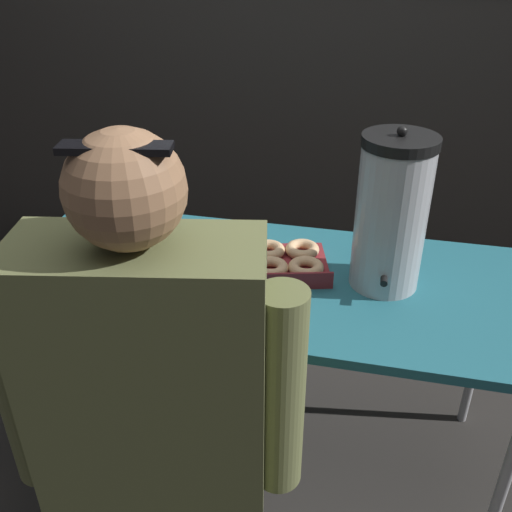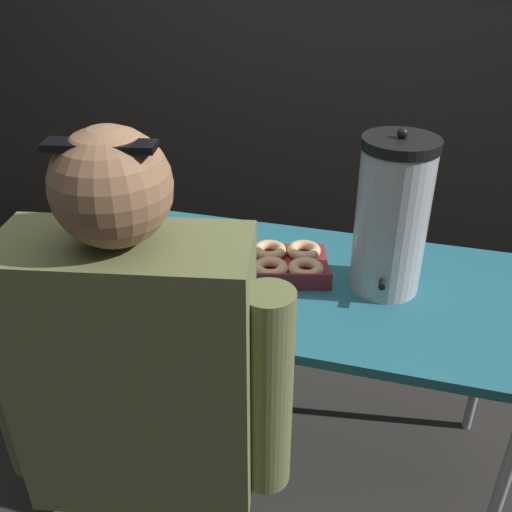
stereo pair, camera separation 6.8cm
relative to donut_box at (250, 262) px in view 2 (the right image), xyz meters
The scene contains 7 objects.
ground_plane 0.74m from the donut_box, 34.51° to the right, with size 12.00×12.00×0.00m, color #2D2B28.
back_wall 1.28m from the donut_box, 88.34° to the left, with size 6.00×0.11×2.46m.
folding_table 0.08m from the donut_box, 34.51° to the right, with size 1.52×0.66×0.71m.
donut_box is the anchor object (origin of this frame).
coffee_urn 0.43m from the donut_box, ahead, with size 0.20×0.22×0.46m.
cell_phone 0.47m from the donut_box, 155.44° to the right, with size 0.10×0.16×0.01m.
person_seated 0.61m from the donut_box, 97.07° to the right, with size 0.64×0.33×1.32m.
Camera 2 is at (0.37, -1.37, 1.59)m, focal length 40.00 mm.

